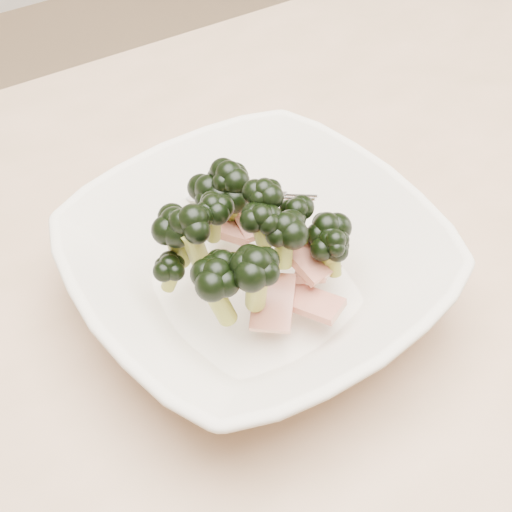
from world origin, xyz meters
name	(u,v)px	position (x,y,z in m)	size (l,w,h in m)	color
dining_table	(283,327)	(0.00, 0.00, 0.65)	(1.20, 0.80, 0.75)	tan
broccoli_dish	(255,262)	(-0.04, -0.02, 0.79)	(0.33, 0.33, 0.12)	beige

